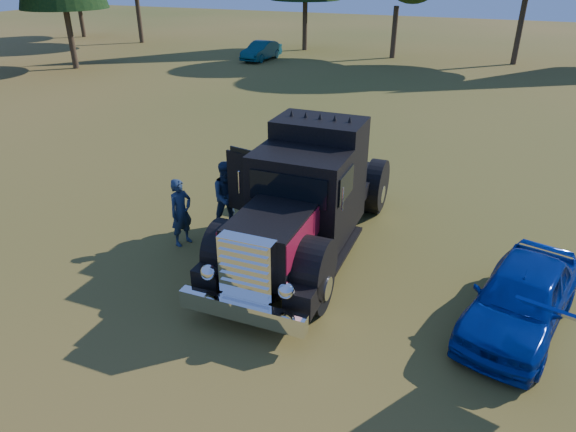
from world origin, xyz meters
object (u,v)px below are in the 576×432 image
(hotrod_coupe, at_px, (521,298))
(spectator_near, at_px, (181,212))
(distant_teal_car, at_px, (261,51))
(spectator_far, at_px, (228,196))
(diamond_t_truck, at_px, (305,202))

(hotrod_coupe, bearing_deg, spectator_near, 177.02)
(distant_teal_car, bearing_deg, hotrod_coupe, -50.76)
(distant_teal_car, bearing_deg, spectator_far, -62.04)
(spectator_near, distance_m, distant_teal_car, 25.69)
(diamond_t_truck, bearing_deg, distant_teal_car, 116.92)
(diamond_t_truck, distance_m, distant_teal_car, 26.16)
(diamond_t_truck, distance_m, spectator_near, 3.02)
(spectator_far, bearing_deg, diamond_t_truck, -51.64)
(diamond_t_truck, bearing_deg, hotrod_coupe, -13.88)
(diamond_t_truck, relative_size, spectator_near, 4.25)
(diamond_t_truck, height_order, hotrod_coupe, diamond_t_truck)
(spectator_near, bearing_deg, distant_teal_car, 38.27)
(hotrod_coupe, bearing_deg, distant_teal_car, 124.05)
(spectator_near, height_order, distant_teal_car, spectator_near)
(hotrod_coupe, xyz_separation_m, spectator_far, (-6.91, 1.53, 0.25))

